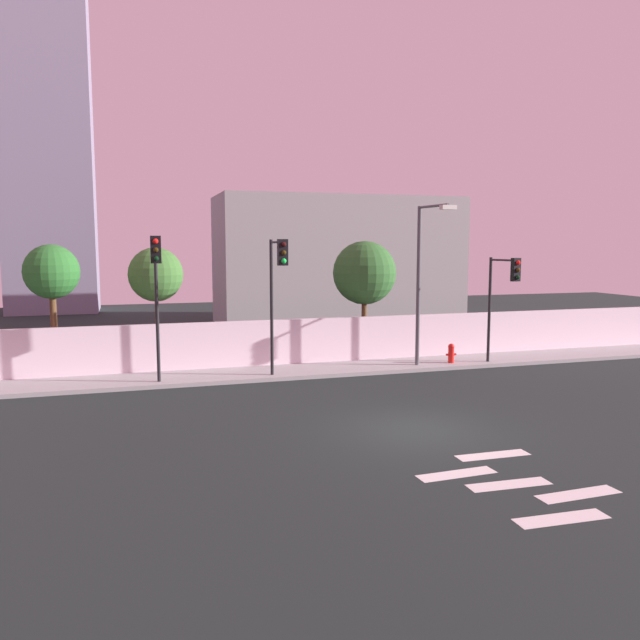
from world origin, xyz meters
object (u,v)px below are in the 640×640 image
at_px(traffic_light_right, 156,278).
at_px(fire_hydrant, 451,352).
at_px(roadside_tree_midleft, 156,275).
at_px(traffic_light_center, 277,278).
at_px(roadside_tree_midright, 364,273).
at_px(traffic_light_left, 504,286).
at_px(roadside_tree_leftmost, 51,273).
at_px(street_lamp_curbside, 423,271).

distance_m(traffic_light_right, fire_hydrant, 12.05).
bearing_deg(fire_hydrant, roadside_tree_midleft, 166.93).
bearing_deg(roadside_tree_midleft, traffic_light_right, -92.23).
relative_size(traffic_light_center, traffic_light_right, 0.98).
bearing_deg(roadside_tree_midleft, roadside_tree_midright, 0.00).
bearing_deg(roadside_tree_midleft, traffic_light_left, -15.52).
height_order(traffic_light_right, roadside_tree_midleft, traffic_light_right).
bearing_deg(traffic_light_left, roadside_tree_leftmost, 167.81).
bearing_deg(roadside_tree_midleft, fire_hydrant, -13.07).
bearing_deg(traffic_light_left, fire_hydrant, 149.79).
relative_size(roadside_tree_leftmost, roadside_tree_midright, 0.97).
distance_m(traffic_light_left, fire_hydrant, 3.37).
height_order(traffic_light_right, roadside_tree_midright, traffic_light_right).
relative_size(roadside_tree_leftmost, roadside_tree_midleft, 1.02).
height_order(fire_hydrant, roadside_tree_midleft, roadside_tree_midleft).
height_order(traffic_light_center, fire_hydrant, traffic_light_center).
bearing_deg(roadside_tree_leftmost, traffic_light_left, -12.19).
bearing_deg(traffic_light_center, traffic_light_right, 177.72).
distance_m(traffic_light_center, traffic_light_right, 4.14).
height_order(traffic_light_left, roadside_tree_midright, roadside_tree_midright).
bearing_deg(roadside_tree_midright, traffic_light_center, -142.68).
distance_m(street_lamp_curbside, roadside_tree_midleft, 10.39).
xyz_separation_m(fire_hydrant, roadside_tree_midleft, (-11.44, 2.66, 3.19)).
distance_m(roadside_tree_leftmost, roadside_tree_midleft, 3.75).
xyz_separation_m(street_lamp_curbside, roadside_tree_midright, (-1.29, 2.95, -0.20)).
xyz_separation_m(traffic_light_left, fire_hydrant, (-1.71, 1.00, -2.73)).
bearing_deg(roadside_tree_leftmost, traffic_light_center, -24.67).
xyz_separation_m(traffic_light_left, street_lamp_curbside, (-3.19, 0.70, 0.62)).
bearing_deg(fire_hydrant, traffic_light_center, -173.10).
distance_m(traffic_light_right, street_lamp_curbside, 10.10).
distance_m(street_lamp_curbside, roadside_tree_midright, 3.23).
bearing_deg(fire_hydrant, roadside_tree_midright, 136.26).
height_order(street_lamp_curbside, roadside_tree_midleft, street_lamp_curbside).
bearing_deg(roadside_tree_leftmost, traffic_light_right, -43.21).
bearing_deg(traffic_light_center, roadside_tree_leftmost, 155.33).
bearing_deg(roadside_tree_midright, traffic_light_left, -39.15).
bearing_deg(traffic_light_left, street_lamp_curbside, 167.61).
height_order(traffic_light_right, roadside_tree_leftmost, traffic_light_right).
height_order(traffic_light_right, street_lamp_curbside, street_lamp_curbside).
bearing_deg(street_lamp_curbside, roadside_tree_midright, 113.68).
relative_size(street_lamp_curbside, roadside_tree_leftmost, 1.27).
bearing_deg(roadside_tree_midleft, traffic_light_center, -41.64).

